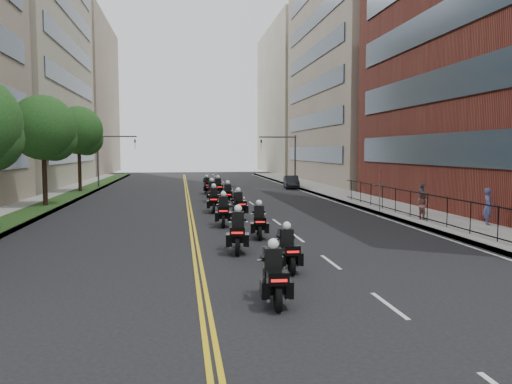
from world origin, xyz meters
The scene contains 26 objects.
ground centered at (0.00, 0.00, 0.00)m, with size 160.00×160.00×0.00m, color black.
sidewalk_right centered at (12.00, 25.00, 0.07)m, with size 4.00×90.00×0.15m, color gray.
sidewalk_left centered at (-12.00, 25.00, 0.07)m, with size 4.00×90.00×0.15m, color gray.
grass_strip centered at (-11.20, 25.00, 0.17)m, with size 2.00×90.00×0.04m, color #143714.
building_right_tan centered at (21.48, 48.00, 15.00)m, with size 15.11×28.00×30.00m.
building_right_far centered at (21.50, 78.00, 13.00)m, with size 15.00×28.00×26.00m, color gray.
building_left_far centered at (-22.00, 78.00, 13.00)m, with size 16.00×28.00×26.00m, color gray.
iron_fence centered at (11.00, 12.00, 0.90)m, with size 0.05×28.00×1.50m.
street_trees centered at (-11.05, 18.61, 5.13)m, with size 4.40×38.40×7.98m.
traffic_signal_right centered at (9.54, 42.00, 3.70)m, with size 4.09×0.20×5.60m.
traffic_signal_left centered at (-9.54, 42.00, 3.70)m, with size 4.09×0.20×5.60m.
motorcycle_0 centered at (0.34, 0.65, 0.66)m, with size 0.55×2.26×1.67m.
motorcycle_1 centered at (1.43, 4.04, 0.63)m, with size 0.50×2.17×1.61m.
motorcycle_2 centered at (0.17, 7.31, 0.72)m, with size 0.75×2.47×1.83m.
motorcycle_3 centered at (1.47, 10.29, 0.68)m, with size 0.66×2.32×1.71m.
motorcycle_4 centered at (0.18, 14.07, 0.72)m, with size 0.67×2.46×1.81m.
motorcycle_5 centered at (1.35, 17.24, 0.70)m, with size 0.64×2.39×1.76m.
motorcycle_6 centered at (0.06, 19.99, 0.72)m, with size 0.64×2.48×1.83m.
motorcycle_7 centered at (1.27, 23.28, 0.72)m, with size 0.64×2.47×1.82m.
motorcycle_8 centered at (0.36, 26.60, 0.72)m, with size 0.57×2.46×1.81m.
motorcycle_9 centered at (1.13, 30.46, 0.73)m, with size 0.58×2.50×1.84m.
motorcycle_10 centered at (0.34, 33.50, 0.69)m, with size 0.65×2.37×1.75m.
parked_sedan centered at (9.40, 38.99, 0.66)m, with size 1.40×4.01×1.32m, color black.
pedestrian_a centered at (13.50, 11.47, 1.09)m, with size 0.69×0.45×1.88m, color #45487F.
pedestrian_b centered at (11.20, 13.86, 0.92)m, with size 0.75×0.58×1.54m, color brown.
pedestrian_c centered at (12.49, 16.55, 1.06)m, with size 1.07×0.44×1.82m, color #44444C.
Camera 1 is at (-2.01, -11.76, 3.94)m, focal length 35.00 mm.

